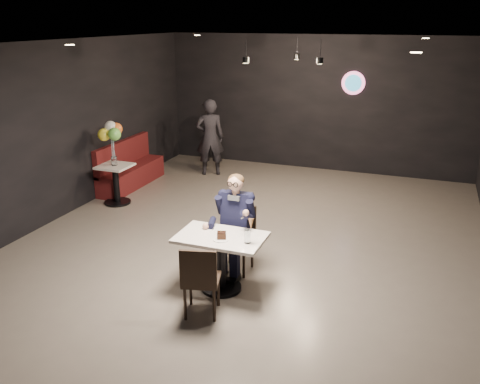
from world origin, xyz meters
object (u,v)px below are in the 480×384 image
at_px(main_table, 221,263).
at_px(sundae_glass, 247,236).
at_px(side_table, 116,185).
at_px(passerby, 210,137).
at_px(booth_bench, 131,164).
at_px(seated_man, 236,222).
at_px(chair_far, 236,240).
at_px(chair_near, 202,278).
at_px(balloon_vase, 114,161).

xyz_separation_m(main_table, sundae_glass, (0.38, -0.08, 0.46)).
bearing_deg(side_table, passerby, 69.08).
bearing_deg(booth_bench, seated_man, -39.00).
xyz_separation_m(chair_far, sundae_glass, (0.38, -0.63, 0.38)).
relative_size(sundae_glass, booth_bench, 0.09).
height_order(main_table, chair_far, chair_far).
relative_size(chair_far, chair_near, 1.00).
bearing_deg(seated_man, main_table, -90.00).
height_order(main_table, balloon_vase, balloon_vase).
bearing_deg(sundae_glass, passerby, 118.51).
xyz_separation_m(seated_man, sundae_glass, (0.38, -0.63, 0.12)).
bearing_deg(passerby, sundae_glass, 94.13).
bearing_deg(booth_bench, sundae_glass, -41.80).
relative_size(chair_near, balloon_vase, 5.65).
distance_m(seated_man, side_table, 3.55).
relative_size(sundae_glass, passerby, 0.10).
xyz_separation_m(chair_near, side_table, (-3.08, 2.88, -0.10)).
distance_m(sundae_glass, side_table, 4.22).
height_order(main_table, chair_near, chair_near).
bearing_deg(booth_bench, main_table, -44.20).
bearing_deg(passerby, chair_near, 88.22).
distance_m(chair_far, seated_man, 0.26).
height_order(chair_far, side_table, chair_far).
bearing_deg(chair_near, sundae_glass, 38.62).
distance_m(chair_near, balloon_vase, 4.23).
bearing_deg(chair_near, booth_bench, 115.98).
xyz_separation_m(side_table, passerby, (0.90, 2.35, 0.49)).
distance_m(sundae_glass, passerby, 5.36).
relative_size(main_table, chair_far, 1.20).
xyz_separation_m(chair_far, passerby, (-2.18, 4.09, 0.38)).
bearing_deg(main_table, balloon_vase, 143.41).
height_order(main_table, side_table, main_table).
bearing_deg(seated_man, side_table, 150.59).
height_order(chair_near, balloon_vase, chair_near).
bearing_deg(sundae_glass, main_table, 168.65).
height_order(chair_near, side_table, chair_near).
height_order(main_table, sundae_glass, sundae_glass).
relative_size(side_table, passerby, 0.42).
bearing_deg(balloon_vase, side_table, -90.00).
relative_size(chair_far, seated_man, 0.64).
bearing_deg(passerby, booth_bench, 24.05).
height_order(booth_bench, passerby, passerby).
bearing_deg(main_table, chair_near, -90.00).
height_order(chair_far, balloon_vase, chair_far).
xyz_separation_m(chair_near, sundae_glass, (0.38, 0.52, 0.38)).
distance_m(side_table, passerby, 2.56).
relative_size(main_table, seated_man, 0.76).
height_order(booth_bench, side_table, booth_bench).
xyz_separation_m(sundae_glass, balloon_vase, (-3.46, 2.36, -0.00)).
relative_size(main_table, chair_near, 1.20).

